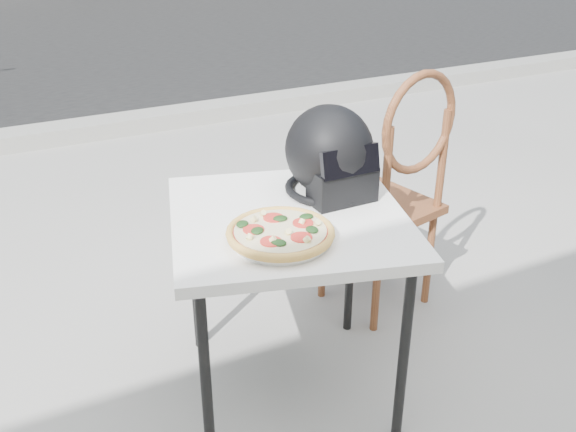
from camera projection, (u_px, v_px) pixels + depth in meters
name	position (u px, v px, depth m)	size (l,w,h in m)	color
ground	(274.00, 373.00, 2.41)	(80.00, 80.00, 0.00)	#9E9C96
street_asphalt	(32.00, 40.00, 8.00)	(30.00, 8.00, 0.00)	black
curb	(100.00, 127.00, 4.78)	(30.00, 0.25, 0.12)	gray
cafe_table_main	(289.00, 232.00, 2.06)	(0.91, 0.91, 0.70)	white
plate	(280.00, 239.00, 1.87)	(0.35, 0.35, 0.02)	white
pizza	(280.00, 232.00, 1.86)	(0.35, 0.35, 0.04)	#E5B153
helmet	(330.00, 156.00, 2.12)	(0.30, 0.31, 0.30)	black
cafe_chair_main	(395.00, 183.00, 2.54)	(0.48, 0.48, 1.05)	brown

